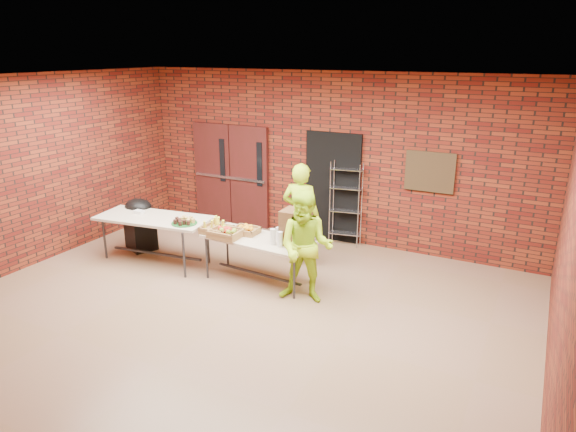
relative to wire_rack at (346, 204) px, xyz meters
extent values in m
cube|color=#8A694A|center=(-0.43, -3.32, -0.82)|extent=(8.00, 7.00, 0.04)
cube|color=silver|center=(-0.43, -3.32, 2.42)|extent=(8.00, 7.00, 0.04)
cube|color=maroon|center=(-0.43, 0.20, 0.80)|extent=(8.00, 0.04, 3.20)
cube|color=maroon|center=(-4.45, -3.32, 0.80)|extent=(0.04, 7.00, 3.20)
cube|color=maroon|center=(3.59, -3.32, 0.80)|extent=(0.04, 7.00, 3.20)
cube|color=#401212|center=(-3.08, 0.12, 0.25)|extent=(0.88, 0.08, 2.10)
cube|color=#401212|center=(-2.18, 0.12, 0.25)|extent=(0.88, 0.08, 2.10)
cube|color=black|center=(-2.80, 0.07, 0.55)|extent=(0.12, 0.02, 0.90)
cube|color=black|center=(-1.90, 0.07, 0.55)|extent=(0.12, 0.02, 0.90)
cube|color=#AEADB4|center=(-2.63, 0.06, 0.20)|extent=(1.70, 0.04, 0.05)
cube|color=black|center=(-0.33, 0.14, 0.25)|extent=(1.10, 0.06, 2.10)
cube|color=#402E19|center=(1.47, 0.13, 0.75)|extent=(0.85, 0.04, 0.70)
cube|color=#C6B297|center=(-2.64, -2.28, -0.01)|extent=(2.07, 1.08, 0.04)
cube|color=#323338|center=(-2.64, -2.28, -0.67)|extent=(1.75, 0.28, 0.03)
cylinder|color=#323338|center=(-3.52, -1.95, -0.41)|extent=(0.04, 0.04, 0.77)
cylinder|color=#323338|center=(-1.76, -1.95, -0.41)|extent=(0.04, 0.04, 0.77)
cylinder|color=#323338|center=(-3.52, -2.61, -0.41)|extent=(0.04, 0.04, 0.77)
cylinder|color=#323338|center=(-1.76, -2.61, -0.41)|extent=(0.04, 0.04, 0.77)
cube|color=#C6B297|center=(-0.63, -2.16, -0.09)|extent=(1.82, 0.86, 0.04)
cube|color=#323338|center=(-0.63, -2.16, -0.68)|extent=(1.58, 0.15, 0.03)
cylinder|color=#323338|center=(-1.42, -1.87, -0.45)|extent=(0.04, 0.04, 0.69)
cylinder|color=#323338|center=(0.16, -1.87, -0.45)|extent=(0.04, 0.04, 0.69)
cylinder|color=#323338|center=(-1.42, -2.46, -0.45)|extent=(0.04, 0.04, 0.69)
cylinder|color=#323338|center=(0.16, -2.46, -0.45)|extent=(0.04, 0.04, 0.69)
cube|color=olive|center=(-1.34, -2.27, -0.03)|extent=(0.47, 0.36, 0.07)
cube|color=olive|center=(-0.91, -2.06, -0.04)|extent=(0.41, 0.32, 0.06)
cube|color=olive|center=(-1.11, -2.34, -0.03)|extent=(0.50, 0.39, 0.08)
cylinder|color=#16551E|center=(-1.94, -2.32, 0.02)|extent=(0.43, 0.43, 0.02)
cube|color=white|center=(-3.00, -2.25, 0.04)|extent=(0.17, 0.11, 0.06)
cube|color=brown|center=(0.01, -2.10, 0.20)|extent=(0.41, 0.36, 0.53)
cylinder|color=white|center=(-0.28, -2.30, 0.06)|extent=(0.08, 0.08, 0.25)
cylinder|color=white|center=(-0.14, -2.33, 0.05)|extent=(0.08, 0.08, 0.24)
cylinder|color=white|center=(-0.29, -2.12, 0.04)|extent=(0.07, 0.07, 0.22)
cube|color=black|center=(-3.29, -1.95, -0.46)|extent=(0.66, 0.61, 0.67)
ellipsoid|color=black|center=(-3.29, -1.95, 0.02)|extent=(0.65, 0.61, 0.29)
imported|color=#AFE219|center=(-0.34, -1.23, 0.09)|extent=(0.69, 0.48, 1.78)
imported|color=#AFE219|center=(0.33, -2.42, 0.04)|extent=(0.93, 0.79, 1.68)
camera|label=1|loc=(3.27, -8.65, 2.76)|focal=32.00mm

